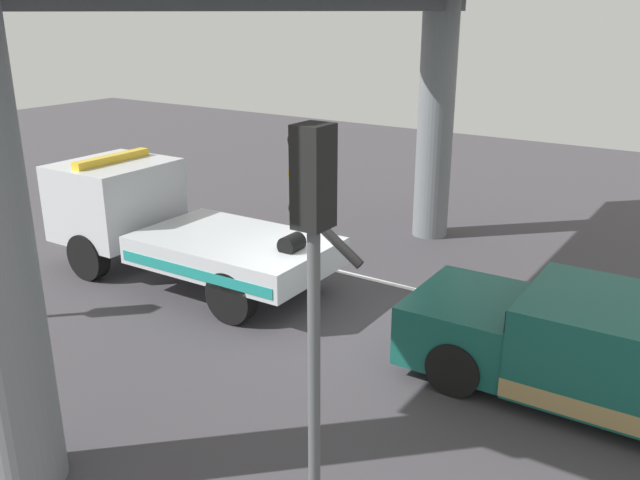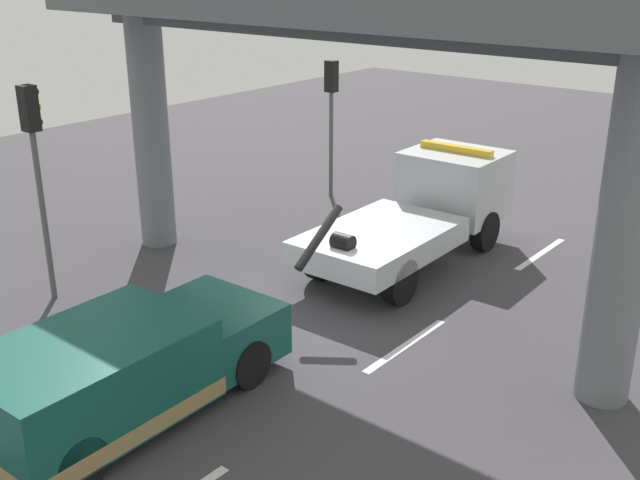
# 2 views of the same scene
# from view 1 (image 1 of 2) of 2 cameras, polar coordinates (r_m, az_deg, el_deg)

# --- Properties ---
(ground_plane) EXTENTS (60.00, 40.00, 0.10)m
(ground_plane) POSITION_cam_1_polar(r_m,az_deg,el_deg) (12.44, 0.57, -7.08)
(ground_plane) COLOR #423F44
(lane_stripe_mid) EXTENTS (2.60, 0.16, 0.01)m
(lane_stripe_mid) POSITION_cam_1_polar(r_m,az_deg,el_deg) (14.15, 5.51, -3.59)
(lane_stripe_mid) COLOR silver
(lane_stripe_mid) RESTS_ON ground
(lane_stripe_east) EXTENTS (2.60, 0.16, 0.01)m
(lane_stripe_east) POSITION_cam_1_polar(r_m,az_deg,el_deg) (17.60, -11.88, 0.65)
(lane_stripe_east) COLOR silver
(lane_stripe_east) RESTS_ON ground
(tow_truck_white) EXTENTS (7.28, 2.53, 2.46)m
(tow_truck_white) POSITION_cam_1_polar(r_m,az_deg,el_deg) (14.49, -13.24, 1.56)
(tow_truck_white) COLOR silver
(tow_truck_white) RESTS_ON ground
(towed_van_green) EXTENTS (5.24, 2.31, 1.58)m
(towed_van_green) POSITION_cam_1_polar(r_m,az_deg,el_deg) (10.52, 23.08, -8.81)
(towed_van_green) COLOR #145147
(towed_van_green) RESTS_ON ground
(traffic_light_near) EXTENTS (0.39, 0.32, 4.52)m
(traffic_light_near) POSITION_cam_1_polar(r_m,az_deg,el_deg) (5.93, -0.69, -1.97)
(traffic_light_near) COLOR #515456
(traffic_light_near) RESTS_ON ground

